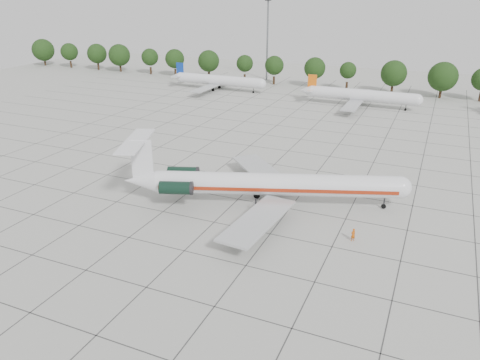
{
  "coord_description": "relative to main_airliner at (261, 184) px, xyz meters",
  "views": [
    {
      "loc": [
        25.45,
        -57.67,
        29.31
      ],
      "look_at": [
        0.64,
        -0.78,
        3.5
      ],
      "focal_mm": 35.0,
      "sensor_mm": 36.0,
      "label": 1
    }
  ],
  "objects": [
    {
      "name": "ground",
      "position": [
        -3.76,
        0.57,
        -3.37
      ],
      "size": [
        260.0,
        260.0,
        0.0
      ],
      "primitive_type": "plane",
      "color": "#B2B2AA",
      "rests_on": "ground"
    },
    {
      "name": "floodlight_mast",
      "position": [
        -33.76,
        92.57,
        10.91
      ],
      "size": [
        1.6,
        1.6,
        25.45
      ],
      "color": "slate",
      "rests_on": "ground"
    },
    {
      "name": "tree_line",
      "position": [
        -15.44,
        85.57,
        2.61
      ],
      "size": [
        249.86,
        8.44,
        10.22
      ],
      "color": "#332114",
      "rests_on": "ground"
    },
    {
      "name": "ground_crew",
      "position": [
        14.23,
        -4.95,
        -2.53
      ],
      "size": [
        0.72,
        0.72,
        1.69
      ],
      "primitive_type": "imported",
      "rotation": [
        0.0,
        0.0,
        3.91
      ],
      "color": "#C5500B",
      "rests_on": "ground"
    },
    {
      "name": "bg_airliner_c",
      "position": [
        2.34,
        66.35,
        -0.46
      ],
      "size": [
        28.24,
        27.2,
        7.4
      ],
      "color": "silver",
      "rests_on": "ground"
    },
    {
      "name": "apron_joints",
      "position": [
        -3.76,
        15.57,
        -3.36
      ],
      "size": [
        170.0,
        170.0,
        0.02
      ],
      "primitive_type": "cube",
      "color": "#383838",
      "rests_on": "ground"
    },
    {
      "name": "main_airliner",
      "position": [
        0.0,
        0.0,
        0.0
      ],
      "size": [
        39.61,
        30.1,
        9.55
      ],
      "rotation": [
        0.0,
        0.0,
        0.35
      ],
      "color": "silver",
      "rests_on": "ground"
    },
    {
      "name": "bg_airliner_b",
      "position": [
        -41.01,
        70.4,
        -0.46
      ],
      "size": [
        28.24,
        27.2,
        7.4
      ],
      "color": "silver",
      "rests_on": "ground"
    }
  ]
}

